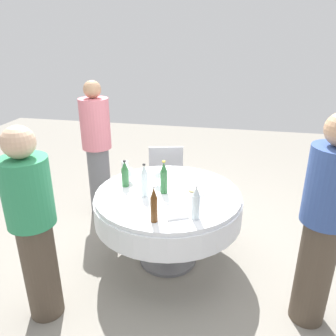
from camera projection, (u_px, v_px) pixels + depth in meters
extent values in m
plane|color=gray|center=(168.00, 259.00, 3.35)|extent=(10.00, 10.00, 0.00)
cylinder|color=white|center=(168.00, 195.00, 3.07)|extent=(1.33, 1.33, 0.04)
cylinder|color=white|center=(168.00, 207.00, 3.12)|extent=(1.36, 1.36, 0.22)
cylinder|color=slate|center=(168.00, 239.00, 3.25)|extent=(0.14, 0.14, 0.48)
cylinder|color=slate|center=(168.00, 258.00, 3.34)|extent=(0.56, 0.56, 0.03)
cylinder|color=#593314|center=(154.00, 210.00, 2.57)|extent=(0.06, 0.06, 0.21)
cone|color=#593314|center=(154.00, 193.00, 2.51)|extent=(0.05, 0.05, 0.08)
cylinder|color=silver|center=(154.00, 187.00, 2.49)|extent=(0.02, 0.02, 0.01)
cylinder|color=#2D6B38|center=(164.00, 182.00, 3.03)|extent=(0.07, 0.07, 0.21)
cone|color=#2D6B38|center=(164.00, 167.00, 2.97)|extent=(0.06, 0.06, 0.09)
cylinder|color=gold|center=(164.00, 162.00, 2.95)|extent=(0.03, 0.03, 0.01)
cylinder|color=silver|center=(196.00, 207.00, 2.61)|extent=(0.07, 0.07, 0.20)
cone|color=silver|center=(196.00, 191.00, 2.56)|extent=(0.06, 0.06, 0.07)
cylinder|color=silver|center=(197.00, 186.00, 2.54)|extent=(0.03, 0.03, 0.01)
cylinder|color=#2D6B38|center=(125.00, 178.00, 3.16)|extent=(0.07, 0.07, 0.18)
cone|color=#2D6B38|center=(125.00, 165.00, 3.12)|extent=(0.06, 0.06, 0.07)
cylinder|color=black|center=(124.00, 161.00, 3.10)|extent=(0.03, 0.03, 0.01)
cylinder|color=silver|center=(145.00, 184.00, 2.96)|extent=(0.06, 0.06, 0.23)
cone|color=silver|center=(144.00, 169.00, 2.91)|extent=(0.06, 0.06, 0.07)
cylinder|color=black|center=(144.00, 165.00, 2.89)|extent=(0.02, 0.02, 0.01)
cylinder|color=white|center=(126.00, 175.00, 3.43)|extent=(0.06, 0.06, 0.00)
cylinder|color=white|center=(125.00, 172.00, 3.41)|extent=(0.01, 0.01, 0.08)
cylinder|color=white|center=(125.00, 165.00, 3.38)|extent=(0.07, 0.07, 0.07)
cylinder|color=white|center=(129.00, 182.00, 3.29)|extent=(0.06, 0.06, 0.00)
cylinder|color=white|center=(129.00, 179.00, 3.28)|extent=(0.01, 0.01, 0.06)
cylinder|color=white|center=(129.00, 172.00, 3.25)|extent=(0.07, 0.07, 0.08)
cylinder|color=white|center=(158.00, 185.00, 3.21)|extent=(0.06, 0.06, 0.00)
cylinder|color=white|center=(158.00, 181.00, 3.20)|extent=(0.01, 0.01, 0.08)
cylinder|color=white|center=(157.00, 174.00, 3.17)|extent=(0.07, 0.07, 0.06)
cylinder|color=white|center=(194.00, 192.00, 3.06)|extent=(0.21, 0.21, 0.02)
ellipsoid|color=tan|center=(194.00, 190.00, 3.05)|extent=(0.09, 0.08, 0.02)
cylinder|color=white|center=(181.00, 176.00, 3.40)|extent=(0.22, 0.22, 0.02)
cube|color=silver|center=(118.00, 201.00, 2.91)|extent=(0.17, 0.08, 0.00)
cube|color=white|center=(175.00, 213.00, 2.70)|extent=(0.24, 0.24, 0.02)
cylinder|color=#4C3F33|center=(41.00, 270.00, 2.57)|extent=(0.26, 0.26, 0.83)
cylinder|color=#2D8C59|center=(27.00, 192.00, 2.31)|extent=(0.34, 0.34, 0.50)
sphere|color=#D8AD8C|center=(18.00, 142.00, 2.18)|extent=(0.22, 0.22, 0.22)
cylinder|color=#4C3F33|center=(314.00, 272.00, 2.51)|extent=(0.26, 0.26, 0.88)
cylinder|color=#334C8C|center=(332.00, 186.00, 2.23)|extent=(0.34, 0.34, 0.55)
cylinder|color=slate|center=(100.00, 180.00, 4.10)|extent=(0.26, 0.26, 0.84)
cylinder|color=#D8727F|center=(95.00, 124.00, 3.83)|extent=(0.34, 0.34, 0.58)
sphere|color=tan|center=(92.00, 89.00, 3.68)|extent=(0.20, 0.20, 0.20)
cube|color=#99999E|center=(166.00, 174.00, 4.20)|extent=(0.48, 0.48, 0.04)
cube|color=#99999E|center=(166.00, 164.00, 3.95)|extent=(0.40, 0.13, 0.42)
cylinder|color=gray|center=(178.00, 185.00, 4.45)|extent=(0.03, 0.03, 0.43)
cylinder|color=gray|center=(153.00, 185.00, 4.44)|extent=(0.03, 0.03, 0.43)
cylinder|color=gray|center=(180.00, 197.00, 4.14)|extent=(0.03, 0.03, 0.43)
cylinder|color=gray|center=(152.00, 197.00, 4.13)|extent=(0.03, 0.03, 0.43)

